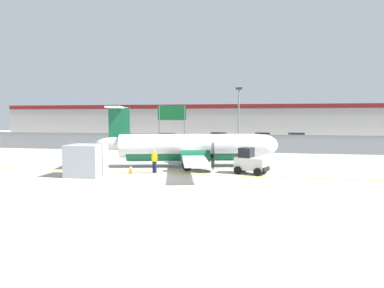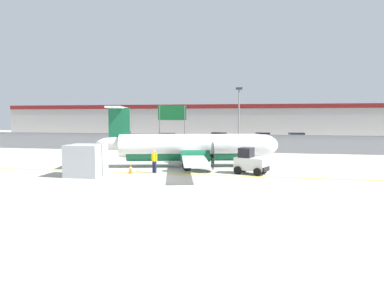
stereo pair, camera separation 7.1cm
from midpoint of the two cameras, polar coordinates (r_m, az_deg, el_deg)
name	(u,v)px [view 1 (the left image)]	position (r m, az deg, el deg)	size (l,w,h in m)	color
ground_plane	(161,174)	(25.00, -5.33, -4.93)	(140.00, 140.00, 0.01)	#ADA89E
perimeter_fence	(197,142)	(40.40, 0.84, 0.31)	(98.00, 0.10, 2.10)	gray
parking_lot_strip	(210,144)	(51.82, 2.96, 0.08)	(98.00, 17.00, 0.12)	#38383A
background_building	(222,121)	(70.03, 4.95, 3.86)	(91.00, 8.10, 6.50)	#BCB7B2
commuter_airplane	(193,147)	(28.15, 0.11, -0.56)	(14.89, 15.93, 4.92)	white
baggage_tug	(250,162)	(25.07, 9.58, -2.98)	(2.57, 2.03, 1.88)	silver
ground_crew_worker	(154,160)	(25.28, -6.35, -2.65)	(0.53, 0.46, 1.70)	#191E4C
cargo_container	(86,160)	(24.78, -17.35, -2.64)	(2.44, 2.00, 2.20)	#B7BCC1
traffic_cone_near_left	(237,161)	(29.85, 7.37, -2.79)	(0.36, 0.36, 0.64)	orange
traffic_cone_near_right	(188,161)	(29.56, -0.70, -2.83)	(0.36, 0.36, 0.64)	orange
traffic_cone_far_left	(131,169)	(25.38, -10.27, -4.13)	(0.36, 0.36, 0.64)	orange
parked_car_0	(123,136)	(57.52, -11.44, 1.27)	(4.24, 2.08, 1.58)	slate
parked_car_1	(167,138)	(51.40, -4.20, 0.97)	(4.22, 2.03, 1.58)	red
parked_car_2	(218,137)	(53.36, 4.30, 1.10)	(4.34, 2.30, 1.58)	silver
parked_car_3	(262,138)	(53.86, 11.49, 1.05)	(4.28, 2.16, 1.58)	#19662D
parked_car_4	(295,138)	(54.53, 16.80, 0.99)	(4.35, 2.33, 1.58)	black
apron_light_pole	(239,115)	(37.52, 7.73, 4.81)	(0.70, 0.30, 7.27)	slate
highway_sign	(172,117)	(42.61, -3.42, 4.59)	(3.60, 0.14, 5.50)	slate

